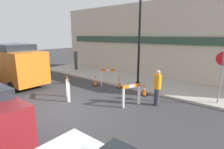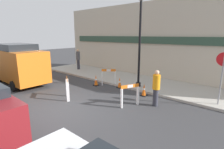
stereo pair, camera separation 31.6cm
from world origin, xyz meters
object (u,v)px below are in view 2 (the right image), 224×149
(streetlamp_post, at_px, (140,28))
(person_pedestrian, at_px, (78,58))
(stop_sign, at_px, (223,70))
(person_worker, at_px, (156,87))
(work_van, at_px, (17,62))

(streetlamp_post, xyz_separation_m, person_pedestrian, (-7.02, 1.04, -2.42))
(stop_sign, xyz_separation_m, person_worker, (-2.19, -1.74, -0.79))
(streetlamp_post, distance_m, stop_sign, 4.61)
(person_pedestrian, relative_size, work_van, 0.35)
(person_pedestrian, bearing_deg, work_van, 115.53)
(streetlamp_post, distance_m, person_pedestrian, 7.49)
(stop_sign, height_order, person_worker, stop_sign)
(streetlamp_post, xyz_separation_m, work_van, (-6.72, -4.23, -2.11))
(person_worker, distance_m, person_pedestrian, 9.49)
(stop_sign, bearing_deg, streetlamp_post, -0.90)
(person_worker, relative_size, work_van, 0.32)
(person_worker, height_order, work_van, work_van)
(work_van, bearing_deg, person_pedestrian, 93.25)
(streetlamp_post, height_order, work_van, streetlamp_post)
(streetlamp_post, relative_size, work_van, 1.03)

